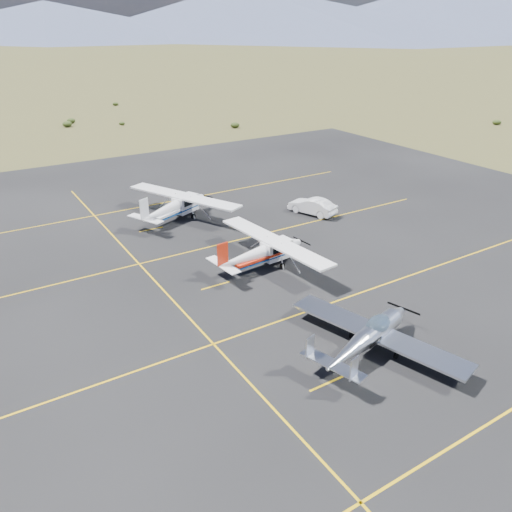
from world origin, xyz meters
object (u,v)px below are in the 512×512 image
object	(u,v)px
aircraft_plain	(175,206)
aircraft_low_wing	(370,336)
sedan	(312,206)
aircraft_cessna	(262,252)

from	to	relation	value
aircraft_plain	aircraft_low_wing	bearing A→B (deg)	-112.66
aircraft_low_wing	sedan	size ratio (longest dim) A/B	2.29
aircraft_cessna	sedan	size ratio (longest dim) A/B	2.46
aircraft_cessna	sedan	world-z (taller)	aircraft_cessna
aircraft_low_wing	aircraft_plain	xyz separation A→B (m)	(-0.75, 22.12, 0.24)
aircraft_low_wing	aircraft_plain	distance (m)	22.14
aircraft_low_wing	aircraft_cessna	xyz separation A→B (m)	(0.64, 10.86, 0.16)
aircraft_low_wing	aircraft_plain	size ratio (longest dim) A/B	0.90
aircraft_low_wing	sedan	xyz separation A→B (m)	(9.80, 17.27, -0.30)
aircraft_low_wing	sedan	bearing A→B (deg)	44.66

